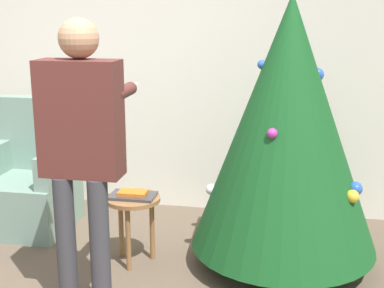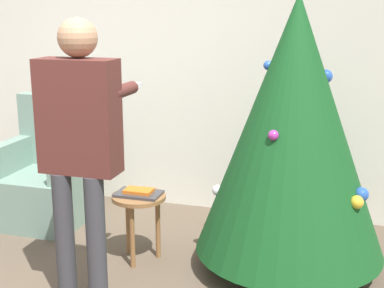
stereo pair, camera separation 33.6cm
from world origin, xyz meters
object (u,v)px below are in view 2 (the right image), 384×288
at_px(person_standing, 80,137).
at_px(side_stool, 139,206).
at_px(armchair, 47,179).
at_px(christmas_tree, 293,127).

relative_size(person_standing, side_stool, 3.52).
bearing_deg(armchair, christmas_tree, -8.83).
distance_m(christmas_tree, side_stool, 1.24).
xyz_separation_m(person_standing, side_stool, (0.10, 0.63, -0.66)).
xyz_separation_m(christmas_tree, side_stool, (-1.06, -0.18, -0.62)).
bearing_deg(christmas_tree, armchair, 171.17).
distance_m(armchair, side_stool, 1.18).
relative_size(armchair, person_standing, 0.61).
bearing_deg(side_stool, armchair, 154.63).
height_order(armchair, side_stool, armchair).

